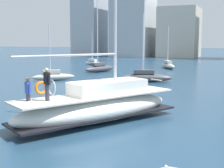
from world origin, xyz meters
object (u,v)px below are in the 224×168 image
at_px(main_sailboat, 99,105).
at_px(moored_ketch_distant, 93,62).
at_px(moored_sloop_near, 53,76).
at_px(moored_sloop_far, 100,67).
at_px(moored_cutter_right, 146,77).
at_px(moored_catamaran, 168,65).

bearing_deg(main_sailboat, moored_ketch_distant, 116.66).
xyz_separation_m(moored_sloop_near, moored_ketch_distant, (-6.15, 22.42, -0.03)).
xyz_separation_m(main_sailboat, moored_sloop_far, (-11.78, 25.26, -0.28)).
distance_m(main_sailboat, moored_ketch_distant, 41.20).
height_order(moored_sloop_near, moored_cutter_right, moored_cutter_right).
height_order(main_sailboat, moored_catamaran, main_sailboat).
height_order(moored_sloop_near, moored_catamaran, moored_catamaran).
bearing_deg(main_sailboat, moored_cutter_right, 98.37).
distance_m(main_sailboat, moored_sloop_near, 18.96).
xyz_separation_m(moored_sloop_far, moored_catamaran, (7.64, 9.41, -0.09)).
bearing_deg(moored_cutter_right, main_sailboat, -81.63).
distance_m(moored_sloop_far, moored_catamaran, 12.12).
xyz_separation_m(moored_sloop_far, moored_ketch_distant, (-6.70, 11.56, -0.16)).
bearing_deg(moored_cutter_right, moored_ketch_distant, 129.09).
distance_m(main_sailboat, moored_cutter_right, 17.37).
bearing_deg(moored_sloop_far, moored_catamaran, 50.93).
bearing_deg(moored_cutter_right, moored_catamaran, 95.27).
relative_size(moored_cutter_right, moored_ketch_distant, 1.20).
distance_m(main_sailboat, moored_catamaran, 34.92).
height_order(moored_catamaran, moored_cutter_right, moored_cutter_right).
distance_m(moored_sloop_near, moored_catamaran, 21.87).
xyz_separation_m(main_sailboat, moored_cutter_right, (-2.53, 17.18, -0.34)).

